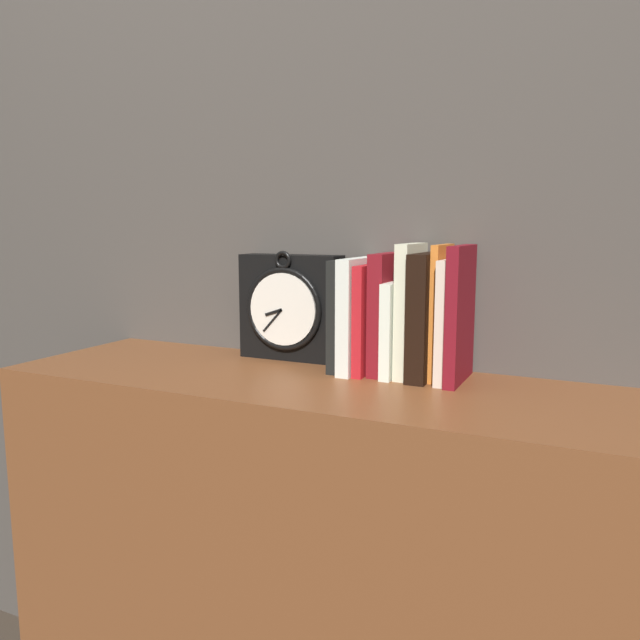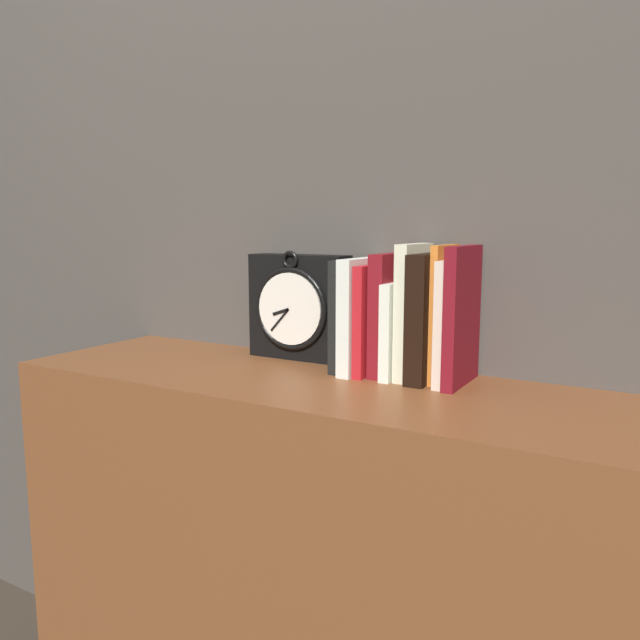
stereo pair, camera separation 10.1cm
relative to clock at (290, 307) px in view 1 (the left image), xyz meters
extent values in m
cube|color=#47423D|center=(0.14, 0.07, 0.25)|extent=(6.00, 0.05, 2.60)
cube|color=brown|center=(0.14, -0.15, -0.58)|extent=(1.27, 0.38, 0.94)
cube|color=black|center=(0.00, 0.01, 0.00)|extent=(0.23, 0.06, 0.23)
torus|color=black|center=(0.00, -0.03, 0.00)|extent=(0.18, 0.01, 0.18)
cylinder|color=white|center=(0.00, -0.03, 0.00)|extent=(0.15, 0.01, 0.15)
cube|color=black|center=(-0.02, -0.04, -0.01)|extent=(0.04, 0.00, 0.02)
cube|color=black|center=(-0.02, -0.04, -0.03)|extent=(0.05, 0.00, 0.05)
torus|color=black|center=(0.00, -0.03, 0.10)|extent=(0.04, 0.01, 0.04)
cube|color=black|center=(0.14, -0.03, 0.00)|extent=(0.03, 0.14, 0.22)
cube|color=silver|center=(0.17, -0.04, 0.00)|extent=(0.03, 0.15, 0.23)
cube|color=red|center=(0.20, -0.04, -0.01)|extent=(0.02, 0.15, 0.21)
cube|color=maroon|center=(0.23, -0.03, 0.00)|extent=(0.03, 0.13, 0.24)
cube|color=white|center=(0.25, -0.04, -0.02)|extent=(0.02, 0.15, 0.18)
cube|color=beige|center=(0.28, -0.03, 0.01)|extent=(0.02, 0.14, 0.26)
cube|color=black|center=(0.31, -0.04, 0.01)|extent=(0.04, 0.15, 0.24)
cube|color=orange|center=(0.34, -0.03, 0.01)|extent=(0.01, 0.12, 0.25)
cube|color=beige|center=(0.36, -0.04, 0.00)|extent=(0.02, 0.15, 0.23)
cube|color=maroon|center=(0.38, -0.04, 0.01)|extent=(0.02, 0.16, 0.25)
camera|label=1|loc=(0.63, -1.19, 0.18)|focal=35.00mm
camera|label=2|loc=(0.72, -1.14, 0.18)|focal=35.00mm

